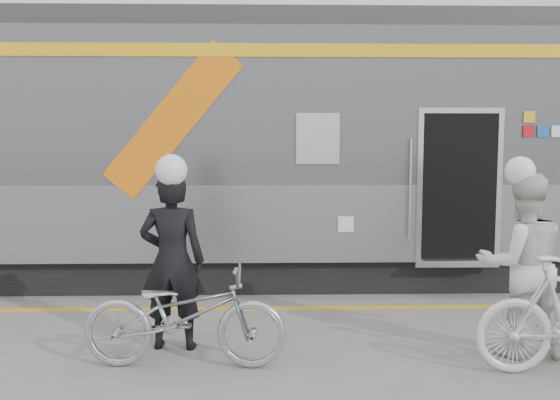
{
  "coord_description": "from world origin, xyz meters",
  "views": [
    {
      "loc": [
        0.38,
        -5.54,
        2.19
      ],
      "look_at": [
        0.55,
        1.6,
        1.5
      ],
      "focal_mm": 38.0,
      "sensor_mm": 36.0,
      "label": 1
    }
  ],
  "objects": [
    {
      "name": "ground",
      "position": [
        0.0,
        0.0,
        0.0
      ],
      "size": [
        90.0,
        90.0,
        0.0
      ],
      "primitive_type": "plane",
      "color": "slate",
      "rests_on": "ground"
    },
    {
      "name": "train",
      "position": [
        0.9,
        4.19,
        2.05
      ],
      "size": [
        24.0,
        3.17,
        4.1
      ],
      "color": "black",
      "rests_on": "ground"
    },
    {
      "name": "safety_strip",
      "position": [
        0.0,
        2.15,
        0.0
      ],
      "size": [
        24.0,
        0.12,
        0.01
      ],
      "primitive_type": "cube",
      "color": "#EEAE15",
      "rests_on": "ground"
    },
    {
      "name": "man",
      "position": [
        -0.62,
        0.67,
        0.95
      ],
      "size": [
        0.71,
        0.49,
        1.89
      ],
      "primitive_type": "imported",
      "rotation": [
        0.0,
        0.0,
        3.09
      ],
      "color": "black",
      "rests_on": "ground"
    },
    {
      "name": "bicycle_left",
      "position": [
        -0.42,
        0.12,
        0.52
      ],
      "size": [
        2.02,
        0.79,
        1.04
      ],
      "primitive_type": "imported",
      "rotation": [
        0.0,
        0.0,
        1.52
      ],
      "color": "#9EA0A5",
      "rests_on": "ground"
    },
    {
      "name": "woman",
      "position": [
        3.0,
        0.39,
        0.94
      ],
      "size": [
        0.94,
        0.74,
        1.89
      ],
      "primitive_type": "imported",
      "rotation": [
        0.0,
        0.0,
        3.11
      ],
      "color": "silver",
      "rests_on": "ground"
    },
    {
      "name": "helmet_man",
      "position": [
        -0.62,
        0.67,
        2.06
      ],
      "size": [
        0.33,
        0.33,
        0.33
      ],
      "primitive_type": "sphere",
      "color": "white",
      "rests_on": "man"
    },
    {
      "name": "helmet_woman",
      "position": [
        3.0,
        0.39,
        2.04
      ],
      "size": [
        0.3,
        0.3,
        0.3
      ],
      "primitive_type": "sphere",
      "color": "white",
      "rests_on": "woman"
    }
  ]
}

